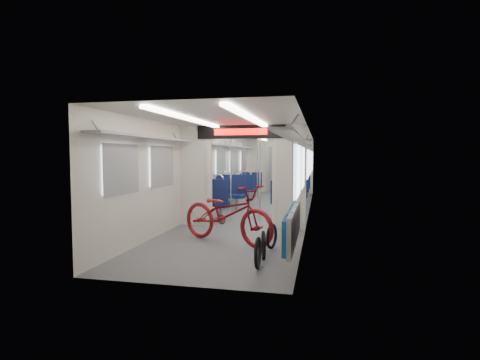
{
  "coord_description": "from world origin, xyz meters",
  "views": [
    {
      "loc": [
        1.74,
        -10.31,
        1.63
      ],
      "look_at": [
        -0.04,
        -1.97,
        1.06
      ],
      "focal_mm": 28.0,
      "sensor_mm": 36.0,
      "label": 1
    }
  ],
  "objects_px": {
    "bike_hoop_a": "(258,255)",
    "seat_bay_near_left": "(221,193)",
    "bike_hoop_b": "(264,247)",
    "seat_bay_near_right": "(291,194)",
    "stanchion_far_left": "(258,170)",
    "seat_bay_far_right": "(298,185)",
    "stanchion_near_right": "(260,175)",
    "bike_hoop_c": "(272,238)",
    "flip_bench": "(293,225)",
    "seat_bay_far_left": "(246,185)",
    "stanchion_far_right": "(278,170)",
    "bicycle": "(227,214)",
    "stanchion_near_left": "(231,175)"
  },
  "relations": [
    {
      "from": "bicycle",
      "to": "stanchion_far_left",
      "type": "bearing_deg",
      "value": 28.97
    },
    {
      "from": "bike_hoop_a",
      "to": "stanchion_far_right",
      "type": "distance_m",
      "value": 7.0
    },
    {
      "from": "bike_hoop_c",
      "to": "stanchion_near_left",
      "type": "bearing_deg",
      "value": 117.8
    },
    {
      "from": "bike_hoop_b",
      "to": "seat_bay_far_right",
      "type": "xyz_separation_m",
      "value": [
        0.03,
        8.3,
        0.32
      ]
    },
    {
      "from": "stanchion_near_right",
      "to": "flip_bench",
      "type": "bearing_deg",
      "value": -73.09
    },
    {
      "from": "bicycle",
      "to": "stanchion_near_left",
      "type": "relative_size",
      "value": 0.9
    },
    {
      "from": "seat_bay_far_right",
      "to": "stanchion_near_right",
      "type": "relative_size",
      "value": 0.85
    },
    {
      "from": "bicycle",
      "to": "seat_bay_far_left",
      "type": "relative_size",
      "value": 1.06
    },
    {
      "from": "bike_hoop_b",
      "to": "flip_bench",
      "type": "bearing_deg",
      "value": -7.62
    },
    {
      "from": "bike_hoop_b",
      "to": "seat_bay_near_right",
      "type": "distance_m",
      "value": 4.98
    },
    {
      "from": "seat_bay_far_left",
      "to": "stanchion_far_left",
      "type": "xyz_separation_m",
      "value": [
        0.68,
        -1.55,
        0.62
      ]
    },
    {
      "from": "bicycle",
      "to": "bike_hoop_a",
      "type": "relative_size",
      "value": 4.47
    },
    {
      "from": "seat_bay_far_right",
      "to": "stanchion_near_right",
      "type": "height_order",
      "value": "stanchion_near_right"
    },
    {
      "from": "bike_hoop_b",
      "to": "bike_hoop_c",
      "type": "bearing_deg",
      "value": 86.91
    },
    {
      "from": "bike_hoop_c",
      "to": "stanchion_near_left",
      "type": "xyz_separation_m",
      "value": [
        -1.34,
        2.54,
        0.95
      ]
    },
    {
      "from": "stanchion_far_right",
      "to": "seat_bay_far_right",
      "type": "bearing_deg",
      "value": 74.15
    },
    {
      "from": "seat_bay_far_left",
      "to": "stanchion_near_right",
      "type": "relative_size",
      "value": 0.85
    },
    {
      "from": "stanchion_near_left",
      "to": "stanchion_far_right",
      "type": "distance_m",
      "value": 3.29
    },
    {
      "from": "seat_bay_near_left",
      "to": "seat_bay_near_right",
      "type": "height_order",
      "value": "seat_bay_near_left"
    },
    {
      "from": "seat_bay_near_right",
      "to": "seat_bay_far_right",
      "type": "distance_m",
      "value": 3.33
    },
    {
      "from": "seat_bay_far_right",
      "to": "flip_bench",
      "type": "bearing_deg",
      "value": -87.13
    },
    {
      "from": "bike_hoop_a",
      "to": "stanchion_far_right",
      "type": "height_order",
      "value": "stanchion_far_right"
    },
    {
      "from": "bicycle",
      "to": "bike_hoop_c",
      "type": "relative_size",
      "value": 4.67
    },
    {
      "from": "stanchion_far_left",
      "to": "stanchion_far_right",
      "type": "relative_size",
      "value": 1.0
    },
    {
      "from": "bicycle",
      "to": "stanchion_near_right",
      "type": "xyz_separation_m",
      "value": [
        0.23,
        2.45,
        0.6
      ]
    },
    {
      "from": "stanchion_far_left",
      "to": "bike_hoop_b",
      "type": "bearing_deg",
      "value": -79.74
    },
    {
      "from": "bicycle",
      "to": "stanchion_near_right",
      "type": "height_order",
      "value": "stanchion_near_right"
    },
    {
      "from": "bicycle",
      "to": "stanchion_far_right",
      "type": "bearing_deg",
      "value": 21.98
    },
    {
      "from": "seat_bay_far_right",
      "to": "stanchion_far_right",
      "type": "distance_m",
      "value": 2.04
    },
    {
      "from": "bike_hoop_b",
      "to": "bike_hoop_c",
      "type": "distance_m",
      "value": 0.71
    },
    {
      "from": "bike_hoop_a",
      "to": "seat_bay_near_left",
      "type": "relative_size",
      "value": 0.21
    },
    {
      "from": "bicycle",
      "to": "bike_hoop_a",
      "type": "height_order",
      "value": "bicycle"
    },
    {
      "from": "flip_bench",
      "to": "bike_hoop_a",
      "type": "xyz_separation_m",
      "value": [
        -0.46,
        -0.42,
        -0.37
      ]
    },
    {
      "from": "stanchion_far_left",
      "to": "seat_bay_far_right",
      "type": "bearing_deg",
      "value": 58.0
    },
    {
      "from": "seat_bay_near_right",
      "to": "seat_bay_far_left",
      "type": "xyz_separation_m",
      "value": [
        -1.87,
        2.97,
        -0.01
      ]
    },
    {
      "from": "flip_bench",
      "to": "stanchion_near_right",
      "type": "bearing_deg",
      "value": 106.91
    },
    {
      "from": "seat_bay_far_left",
      "to": "stanchion_far_right",
      "type": "relative_size",
      "value": 0.85
    },
    {
      "from": "bike_hoop_c",
      "to": "seat_bay_near_right",
      "type": "relative_size",
      "value": 0.22
    },
    {
      "from": "bike_hoop_a",
      "to": "bike_hoop_b",
      "type": "relative_size",
      "value": 1.02
    },
    {
      "from": "bicycle",
      "to": "seat_bay_far_right",
      "type": "bearing_deg",
      "value": 18.77
    },
    {
      "from": "stanchion_near_left",
      "to": "bike_hoop_b",
      "type": "bearing_deg",
      "value": -68.14
    },
    {
      "from": "bike_hoop_a",
      "to": "seat_bay_near_right",
      "type": "height_order",
      "value": "seat_bay_near_right"
    },
    {
      "from": "bike_hoop_c",
      "to": "stanchion_far_right",
      "type": "relative_size",
      "value": 0.19
    },
    {
      "from": "bike_hoop_c",
      "to": "seat_bay_near_right",
      "type": "bearing_deg",
      "value": 90.05
    },
    {
      "from": "seat_bay_far_left",
      "to": "stanchion_near_right",
      "type": "bearing_deg",
      "value": -74.79
    },
    {
      "from": "bike_hoop_b",
      "to": "stanchion_far_right",
      "type": "height_order",
      "value": "stanchion_far_right"
    },
    {
      "from": "seat_bay_far_left",
      "to": "stanchion_far_left",
      "type": "distance_m",
      "value": 1.8
    },
    {
      "from": "stanchion_far_left",
      "to": "flip_bench",
      "type": "bearing_deg",
      "value": -75.99
    },
    {
      "from": "bike_hoop_a",
      "to": "stanchion_far_left",
      "type": "relative_size",
      "value": 0.2
    },
    {
      "from": "flip_bench",
      "to": "bike_hoop_a",
      "type": "distance_m",
      "value": 0.73
    }
  ]
}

